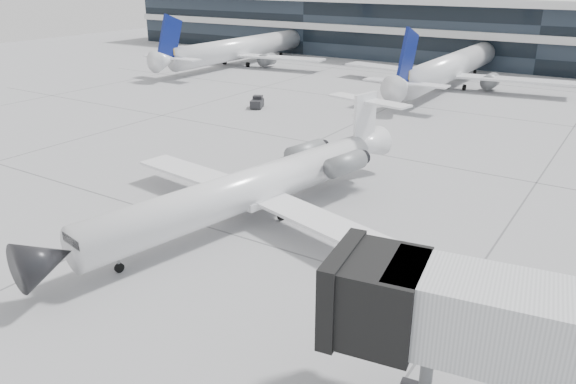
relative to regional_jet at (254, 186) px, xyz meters
The scene contains 7 objects.
ground 5.60m from the regional_jet, 31.92° to the right, with size 220.00×220.00×0.00m, color gray.
terminal 79.46m from the regional_jet, 86.87° to the left, with size 170.00×22.00×10.00m, color black.
bg_jet_left 66.28m from the regional_jet, 127.86° to the left, with size 32.00×40.00×9.60m, color white, non-canonical shape.
bg_jet_center 52.47m from the regional_jet, 94.00° to the left, with size 32.00×40.00×9.60m, color white, non-canonical shape.
regional_jet is the anchor object (origin of this frame).
traffic_cone 13.41m from the regional_jet, 91.84° to the left, with size 0.50×0.50×0.57m.
far_tug 32.36m from the regional_jet, 125.56° to the left, with size 2.06×2.52×1.39m.
Camera 1 is at (15.94, -24.52, 15.26)m, focal length 35.00 mm.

